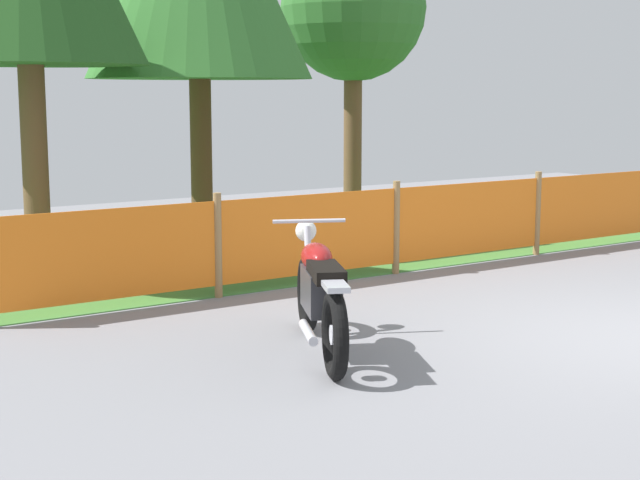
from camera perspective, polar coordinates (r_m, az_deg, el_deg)
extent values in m
cube|color=#427A33|center=(13.05, -2.71, -0.19)|extent=(24.00, 5.24, 0.01)
cylinder|color=#997547|center=(9.62, -6.05, -0.33)|extent=(0.08, 0.08, 1.05)
cylinder|color=#997547|center=(10.86, 4.52, 0.74)|extent=(0.08, 0.08, 1.05)
cylinder|color=#997547|center=(12.39, 12.72, 1.54)|extent=(0.08, 0.08, 1.05)
cube|color=orange|center=(9.14, -12.31, -0.83)|extent=(2.18, 0.02, 0.85)
cube|color=orange|center=(10.19, -0.45, 0.35)|extent=(2.18, 0.02, 0.85)
cube|color=orange|center=(11.59, 8.89, 1.27)|extent=(2.18, 0.02, 0.85)
cube|color=orange|center=(13.23, 16.07, 1.95)|extent=(2.18, 0.02, 0.85)
cylinder|color=brown|center=(10.90, -16.46, 3.79)|extent=(0.28, 0.28, 2.32)
cylinder|color=brown|center=(12.64, -7.02, 4.45)|extent=(0.28, 0.28, 2.20)
cylinder|color=brown|center=(15.00, 1.94, 5.79)|extent=(0.28, 0.28, 2.52)
sphere|color=#33702D|center=(15.03, 1.99, 13.55)|extent=(2.21, 2.21, 2.21)
torus|color=black|center=(8.26, -0.74, -3.19)|extent=(0.38, 0.64, 0.65)
cylinder|color=silver|center=(8.26, -0.74, -3.19)|extent=(0.12, 0.16, 0.14)
torus|color=black|center=(6.89, 0.89, -5.62)|extent=(0.38, 0.64, 0.65)
cylinder|color=silver|center=(6.89, 0.89, -5.62)|extent=(0.12, 0.16, 0.14)
cube|color=#38383D|center=(7.48, 0.06, -3.02)|extent=(0.49, 0.66, 0.33)
ellipsoid|color=maroon|center=(7.67, -0.20, -1.02)|extent=(0.45, 0.58, 0.22)
cube|color=black|center=(7.20, 0.36, -1.92)|extent=(0.45, 0.61, 0.10)
cube|color=silver|center=(6.81, 0.89, -2.72)|extent=(0.31, 0.40, 0.04)
cylinder|color=silver|center=(8.14, -0.68, -1.24)|extent=(0.15, 0.24, 0.58)
sphere|color=white|center=(8.27, -0.84, 0.55)|extent=(0.24, 0.24, 0.18)
cylinder|color=silver|center=(8.05, -0.65, 1.14)|extent=(0.57, 0.29, 0.03)
cylinder|color=silver|center=(7.22, -0.70, -5.47)|extent=(0.31, 0.54, 0.07)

